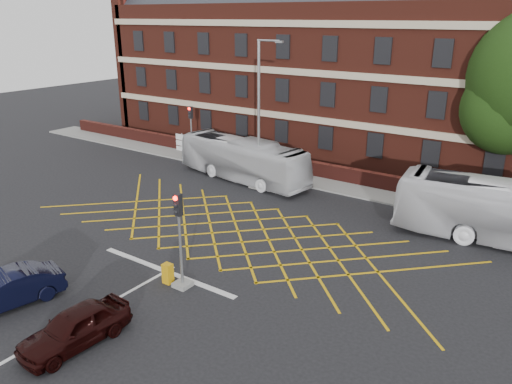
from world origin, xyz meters
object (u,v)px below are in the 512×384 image
Objects in this scene: car_maroon at (75,327)px; car_navy at (6,290)px; traffic_light_near at (181,250)px; bus_left at (243,159)px; direction_signs at (182,143)px; traffic_light_far at (192,138)px; utility_cabinet at (168,273)px; street_lamp at (259,139)px.

car_navy is at bearing -176.04° from car_maroon.
car_navy is at bearing -132.73° from traffic_light_near.
bus_left is 19.69m from car_maroon.
traffic_light_near is (0.36, 5.12, 1.07)m from car_maroon.
direction_signs is at bearing 132.87° from traffic_light_near.
utility_cabinet is (12.57, -15.67, -1.31)m from traffic_light_far.
street_lamp is (1.96, -0.78, 1.92)m from bus_left.
traffic_light_far is (-13.30, 15.54, 0.00)m from traffic_light_near.
traffic_light_near is 1.00× the size of traffic_light_far.
traffic_light_near is at bearing 9.50° from utility_cabinet.
bus_left is at bearing 112.52° from car_maroon.
traffic_light_near is 1.51m from utility_cabinet.
traffic_light_near is at bearing -49.44° from traffic_light_far.
utility_cabinet is at bearing 64.73° from car_navy.
direction_signs is (-13.35, 19.89, 0.69)m from car_maroon.
car_navy is at bearing -128.65° from utility_cabinet.
car_maroon is 24.41m from traffic_light_far.
traffic_light_far is 1.94× the size of direction_signs.
street_lamp is (8.58, -2.81, 1.63)m from traffic_light_far.
utility_cabinet is at bearing -48.93° from direction_signs.
direction_signs is at bearing 167.23° from street_lamp.
car_navy is at bearing -67.52° from traffic_light_far.
car_navy is 0.45× the size of street_lamp.
car_navy is (1.94, -18.64, -0.76)m from bus_left.
direction_signs is (-7.03, 1.26, -0.10)m from bus_left.
direction_signs is at bearing 131.07° from utility_cabinet.
direction_signs is 19.77m from utility_cabinet.
car_navy is 6.42m from utility_cabinet.
street_lamp is at bearing -12.77° from direction_signs.
traffic_light_near reaches higher than car_navy.
bus_left reaches higher than direction_signs.
car_maroon is 0.95× the size of traffic_light_far.
car_navy reaches higher than utility_cabinet.
street_lamp reaches higher than utility_cabinet.
car_maroon is at bearing -76.27° from street_lamp.
bus_left is 2.62× the size of car_maroon.
street_lamp is at bearing 110.33° from traffic_light_near.
bus_left is 14.91m from utility_cabinet.
bus_left is 18.76m from car_navy.
car_navy is 7.07m from traffic_light_near.
street_lamp is (-4.72, 12.73, 1.63)m from traffic_light_near.
bus_left is at bearing -10.17° from direction_signs.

